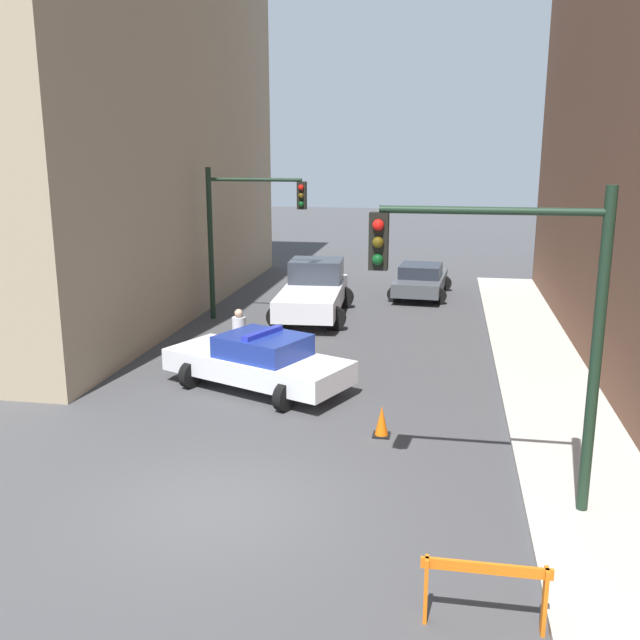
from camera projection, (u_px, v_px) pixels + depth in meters
The scene contains 11 objects.
ground_plane at pixel (221, 506), 11.95m from camera, with size 120.00×120.00×0.00m, color #424244.
sidewalk_right at pixel (610, 537), 10.89m from camera, with size 2.40×44.00×0.12m.
building_corner_left at pixel (10, 70), 25.36m from camera, with size 14.00×20.00×17.06m.
traffic_light_near at pixel (522, 302), 11.00m from camera, with size 3.64×0.35×5.20m.
traffic_light_far at pixel (241, 222), 24.02m from camera, with size 3.44×0.35×5.20m.
police_car at pixel (259, 361), 17.54m from camera, with size 5.05×3.57×1.52m.
white_truck at pixel (314, 291), 25.14m from camera, with size 2.83×5.50×1.90m.
parked_car_near at pixel (421, 280), 28.53m from camera, with size 2.48×4.42×1.31m.
pedestrian_crossing at pixel (239, 338), 19.13m from camera, with size 0.43×0.43×1.66m.
barrier_mid at pixel (485, 584), 8.79m from camera, with size 1.60×0.17×0.90m.
traffic_cone at pixel (382, 422), 14.77m from camera, with size 0.36×0.36×0.66m.
Camera 1 is at (3.54, -10.41, 5.86)m, focal length 40.00 mm.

